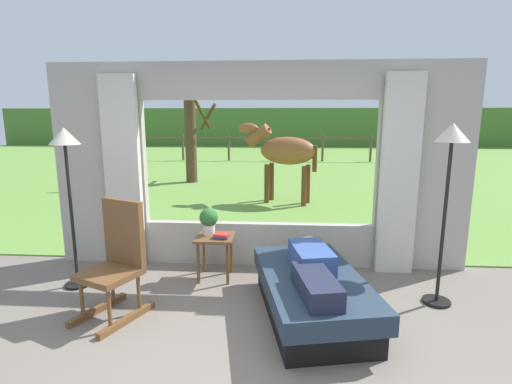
# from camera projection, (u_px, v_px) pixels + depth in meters

# --- Properties ---
(ground_plane) EXTENTS (12.00, 12.00, 0.00)m
(ground_plane) POSITION_uv_depth(u_px,v_px,m) (240.00, 377.00, 2.86)
(ground_plane) COLOR #70665B
(back_wall_with_window) EXTENTS (5.20, 0.12, 2.55)m
(back_wall_with_window) POSITION_uv_depth(u_px,v_px,m) (258.00, 169.00, 4.83)
(back_wall_with_window) COLOR #ADA599
(back_wall_with_window) RESTS_ON ground_plane
(curtain_panel_left) EXTENTS (0.44, 0.10, 2.40)m
(curtain_panel_left) POSITION_uv_depth(u_px,v_px,m) (123.00, 174.00, 4.82)
(curtain_panel_left) COLOR beige
(curtain_panel_left) RESTS_ON ground_plane
(curtain_panel_right) EXTENTS (0.44, 0.10, 2.40)m
(curtain_panel_right) POSITION_uv_depth(u_px,v_px,m) (399.00, 176.00, 4.59)
(curtain_panel_right) COLOR beige
(curtain_panel_right) RESTS_ON ground_plane
(outdoor_pasture_lawn) EXTENTS (36.00, 21.68, 0.02)m
(outdoor_pasture_lawn) POSITION_uv_depth(u_px,v_px,m) (275.00, 163.00, 15.74)
(outdoor_pasture_lawn) COLOR olive
(outdoor_pasture_lawn) RESTS_ON ground_plane
(distant_hill_ridge) EXTENTS (36.00, 2.00, 2.40)m
(distant_hill_ridge) POSITION_uv_depth(u_px,v_px,m) (278.00, 127.00, 25.14)
(distant_hill_ridge) COLOR #487030
(distant_hill_ridge) RESTS_ON ground_plane
(recliner_sofa) EXTENTS (1.21, 1.84, 0.42)m
(recliner_sofa) POSITION_uv_depth(u_px,v_px,m) (311.00, 294.00, 3.72)
(recliner_sofa) COLOR black
(recliner_sofa) RESTS_ON ground_plane
(reclining_person) EXTENTS (0.45, 1.43, 0.22)m
(reclining_person) POSITION_uv_depth(u_px,v_px,m) (313.00, 266.00, 3.62)
(reclining_person) COLOR #334C8C
(reclining_person) RESTS_ON recliner_sofa
(rocking_chair) EXTENTS (0.70, 0.81, 1.12)m
(rocking_chair) POSITION_uv_depth(u_px,v_px,m) (117.00, 260.00, 3.70)
(rocking_chair) COLOR brown
(rocking_chair) RESTS_ON ground_plane
(side_table) EXTENTS (0.44, 0.44, 0.52)m
(side_table) POSITION_uv_depth(u_px,v_px,m) (215.00, 244.00, 4.55)
(side_table) COLOR brown
(side_table) RESTS_ON ground_plane
(potted_plant) EXTENTS (0.22, 0.22, 0.32)m
(potted_plant) POSITION_uv_depth(u_px,v_px,m) (209.00, 220.00, 4.56)
(potted_plant) COLOR silver
(potted_plant) RESTS_ON side_table
(book_stack) EXTENTS (0.19, 0.17, 0.06)m
(book_stack) POSITION_uv_depth(u_px,v_px,m) (221.00, 236.00, 4.46)
(book_stack) COLOR #23478C
(book_stack) RESTS_ON side_table
(floor_lamp_left) EXTENTS (0.32, 0.32, 1.79)m
(floor_lamp_left) POSITION_uv_depth(u_px,v_px,m) (66.00, 160.00, 4.14)
(floor_lamp_left) COLOR black
(floor_lamp_left) RESTS_ON ground_plane
(floor_lamp_right) EXTENTS (0.32, 0.32, 1.84)m
(floor_lamp_right) POSITION_uv_depth(u_px,v_px,m) (450.00, 160.00, 3.72)
(floor_lamp_right) COLOR black
(floor_lamp_right) RESTS_ON ground_plane
(horse) EXTENTS (1.81, 0.92, 1.73)m
(horse) POSITION_uv_depth(u_px,v_px,m) (284.00, 151.00, 8.36)
(horse) COLOR brown
(horse) RESTS_ON outdoor_pasture_lawn
(pasture_tree) EXTENTS (1.38, 1.46, 3.29)m
(pasture_tree) POSITION_uv_depth(u_px,v_px,m) (191.00, 133.00, 10.98)
(pasture_tree) COLOR #4C3823
(pasture_tree) RESTS_ON outdoor_pasture_lawn
(pasture_fence_line) EXTENTS (16.10, 0.10, 1.10)m
(pasture_fence_line) POSITION_uv_depth(u_px,v_px,m) (275.00, 144.00, 16.39)
(pasture_fence_line) COLOR brown
(pasture_fence_line) RESTS_ON outdoor_pasture_lawn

